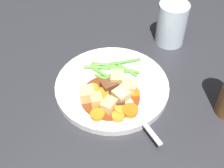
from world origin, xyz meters
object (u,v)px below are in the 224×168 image
object	(u,v)px
carrot_slice_5	(93,89)
potato_chunk_5	(87,94)
dinner_plate	(112,86)
potato_chunk_4	(96,100)
potato_chunk_3	(117,79)
carrot_slice_4	(122,109)
carrot_slice_6	(101,95)
meat_chunk_0	(108,85)
water_glass	(172,24)
meat_chunk_1	(119,102)
carrot_slice_0	(134,93)
carrot_slice_1	(118,116)
potato_chunk_2	(121,96)
fork	(135,111)
potato_chunk_0	(109,105)
potato_chunk_1	(129,87)
carrot_slice_2	(96,114)
carrot_slice_3	(130,110)

from	to	relation	value
carrot_slice_5	potato_chunk_5	xyz separation A→B (m)	(0.02, -0.00, 0.01)
dinner_plate	potato_chunk_4	distance (m)	0.07
potato_chunk_3	carrot_slice_4	bearing A→B (deg)	24.40
carrot_slice_6	meat_chunk_0	distance (m)	0.03
potato_chunk_4	water_glass	size ratio (longest dim) A/B	0.25
dinner_plate	meat_chunk_1	world-z (taller)	meat_chunk_1
carrot_slice_0	carrot_slice_1	xyz separation A→B (m)	(0.07, -0.01, -0.00)
potato_chunk_2	fork	xyz separation A→B (m)	(0.02, 0.04, -0.01)
potato_chunk_0	potato_chunk_1	bearing A→B (deg)	156.80
carrot_slice_5	potato_chunk_3	size ratio (longest dim) A/B	0.76
carrot_slice_2	carrot_slice_5	size ratio (longest dim) A/B	1.11
meat_chunk_1	meat_chunk_0	bearing A→B (deg)	-133.83
carrot_slice_2	carrot_slice_1	bearing A→B (deg)	101.94
potato_chunk_1	meat_chunk_1	size ratio (longest dim) A/B	1.33
carrot_slice_0	potato_chunk_1	world-z (taller)	potato_chunk_1
carrot_slice_5	meat_chunk_1	distance (m)	0.07
carrot_slice_2	potato_chunk_4	xyz separation A→B (m)	(-0.03, -0.01, 0.01)
carrot_slice_6	potato_chunk_3	distance (m)	0.06
meat_chunk_0	potato_chunk_1	bearing A→B (deg)	98.32
potato_chunk_5	fork	size ratio (longest dim) A/B	0.22
carrot_slice_2	carrot_slice_4	xyz separation A→B (m)	(-0.03, 0.05, 0.00)
carrot_slice_4	potato_chunk_1	world-z (taller)	potato_chunk_1
carrot_slice_4	carrot_slice_6	distance (m)	0.06
carrot_slice_1	potato_chunk_4	size ratio (longest dim) A/B	0.92
dinner_plate	potato_chunk_0	bearing A→B (deg)	13.15
potato_chunk_0	carrot_slice_6	bearing A→B (deg)	-133.82
potato_chunk_0	potato_chunk_5	distance (m)	0.06
potato_chunk_2	potato_chunk_4	size ratio (longest dim) A/B	1.10
carrot_slice_1	water_glass	distance (m)	0.31
potato_chunk_0	potato_chunk_3	size ratio (longest dim) A/B	0.91
potato_chunk_0	potato_chunk_3	bearing A→B (deg)	-175.11
carrot_slice_5	potato_chunk_4	distance (m)	0.04
carrot_slice_2	fork	world-z (taller)	carrot_slice_2
carrot_slice_6	potato_chunk_4	xyz separation A→B (m)	(0.02, -0.00, 0.01)
potato_chunk_2	carrot_slice_3	bearing A→B (deg)	46.39
carrot_slice_0	potato_chunk_3	bearing A→B (deg)	-116.25
potato_chunk_1	water_glass	world-z (taller)	water_glass
potato_chunk_0	potato_chunk_3	xyz separation A→B (m)	(-0.08, -0.01, 0.00)
potato_chunk_1	water_glass	xyz separation A→B (m)	(-0.23, 0.05, 0.03)
dinner_plate	potato_chunk_3	bearing A→B (deg)	120.47
carrot_slice_3	fork	xyz separation A→B (m)	(-0.00, 0.01, -0.00)
carrot_slice_1	potato_chunk_1	world-z (taller)	potato_chunk_1
meat_chunk_0	fork	world-z (taller)	meat_chunk_0
meat_chunk_1	carrot_slice_0	bearing A→B (deg)	149.25
carrot_slice_0	carrot_slice_5	world-z (taller)	carrot_slice_5
dinner_plate	carrot_slice_2	distance (m)	0.10
carrot_slice_2	potato_chunk_0	size ratio (longest dim) A/B	0.93
meat_chunk_0	carrot_slice_6	bearing A→B (deg)	-13.52
potato_chunk_1	carrot_slice_5	bearing A→B (deg)	-72.87
meat_chunk_0	potato_chunk_3	bearing A→B (deg)	148.91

